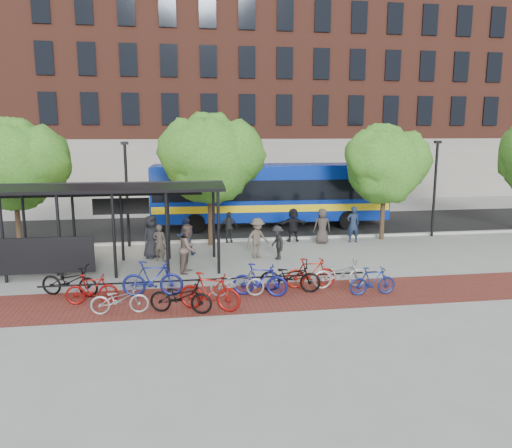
{
  "coord_description": "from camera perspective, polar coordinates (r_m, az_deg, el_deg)",
  "views": [
    {
      "loc": [
        -4.48,
        -21.11,
        5.6
      ],
      "look_at": [
        -1.19,
        0.13,
        1.6
      ],
      "focal_mm": 35.0,
      "sensor_mm": 36.0,
      "label": 1
    }
  ],
  "objects": [
    {
      "name": "pedestrian_3",
      "position": [
        22.17,
        0.16,
        -1.66
      ],
      "size": [
        1.36,
        1.16,
        1.83
      ],
      "primitive_type": "imported",
      "rotation": [
        0.0,
        0.0,
        0.49
      ],
      "color": "brown",
      "rests_on": "ground"
    },
    {
      "name": "pedestrian_5",
      "position": [
        25.71,
        4.26,
        -0.09
      ],
      "size": [
        1.63,
        0.58,
        1.74
      ],
      "primitive_type": "imported",
      "rotation": [
        0.0,
        0.0,
        3.1
      ],
      "color": "black",
      "rests_on": "ground"
    },
    {
      "name": "bus",
      "position": [
        29.47,
        1.56,
        3.76
      ],
      "size": [
        13.79,
        3.6,
        3.7
      ],
      "rotation": [
        0.0,
        0.0,
        -0.03
      ],
      "color": "#08269A",
      "rests_on": "ground"
    },
    {
      "name": "pedestrian_4",
      "position": [
        25.49,
        -3.15,
        -0.35
      ],
      "size": [
        0.96,
        0.49,
        1.58
      ],
      "primitive_type": "imported",
      "rotation": [
        0.0,
        0.0,
        6.4
      ],
      "color": "#282828",
      "rests_on": "ground"
    },
    {
      "name": "pedestrian_1",
      "position": [
        22.11,
        -10.96,
        -2.12
      ],
      "size": [
        0.7,
        0.56,
        1.66
      ],
      "primitive_type": "imported",
      "rotation": [
        0.0,
        0.0,
        2.84
      ],
      "color": "#403933",
      "rests_on": "ground"
    },
    {
      "name": "curb",
      "position": [
        26.1,
        1.29,
        -1.71
      ],
      "size": [
        160.0,
        0.25,
        0.12
      ],
      "primitive_type": "cube",
      "color": "#B7B7B2",
      "rests_on": "ground"
    },
    {
      "name": "bike_2",
      "position": [
        16.22,
        -15.32,
        -8.28
      ],
      "size": [
        1.79,
        0.63,
        0.94
      ],
      "primitive_type": "imported",
      "rotation": [
        0.0,
        0.0,
        1.57
      ],
      "color": "#98989B",
      "rests_on": "ground"
    },
    {
      "name": "pedestrian_0",
      "position": [
        22.76,
        -11.88,
        -1.43
      ],
      "size": [
        1.1,
        1.1,
        1.93
      ],
      "primitive_type": "imported",
      "rotation": [
        0.0,
        0.0,
        0.8
      ],
      "color": "black",
      "rests_on": "ground"
    },
    {
      "name": "brick_strip",
      "position": [
        17.24,
        -0.04,
        -8.4
      ],
      "size": [
        24.0,
        3.0,
        0.01
      ],
      "primitive_type": "cube",
      "color": "maroon",
      "rests_on": "ground"
    },
    {
      "name": "bike_1",
      "position": [
        17.33,
        -18.26,
        -7.09
      ],
      "size": [
        1.69,
        0.49,
        1.02
      ],
      "primitive_type": "imported",
      "rotation": [
        0.0,
        0.0,
        1.58
      ],
      "color": "maroon",
      "rests_on": "ground"
    },
    {
      "name": "bike_10",
      "position": [
        18.4,
        9.58,
        -5.6
      ],
      "size": [
        2.05,
        0.77,
        1.06
      ],
      "primitive_type": "imported",
      "rotation": [
        0.0,
        0.0,
        1.6
      ],
      "color": "#BCBDBF",
      "rests_on": "ground"
    },
    {
      "name": "bike_11",
      "position": [
        17.85,
        13.19,
        -6.36
      ],
      "size": [
        1.66,
        0.48,
        1.0
      ],
      "primitive_type": "imported",
      "rotation": [
        0.0,
        0.0,
        1.58
      ],
      "color": "navy",
      "rests_on": "ground"
    },
    {
      "name": "bike_9",
      "position": [
        18.23,
        6.27,
        -5.59
      ],
      "size": [
        1.87,
        0.58,
        1.11
      ],
      "primitive_type": "imported",
      "rotation": [
        0.0,
        0.0,
        1.54
      ],
      "color": "#9A180E",
      "rests_on": "ground"
    },
    {
      "name": "tree_b",
      "position": [
        24.54,
        -5.15,
        7.84
      ],
      "size": [
        5.15,
        4.2,
        6.47
      ],
      "color": "#382619",
      "rests_on": "ground"
    },
    {
      "name": "tree_c",
      "position": [
        26.69,
        14.65,
        6.88
      ],
      "size": [
        4.66,
        3.8,
        5.92
      ],
      "color": "#382619",
      "rests_on": "ground"
    },
    {
      "name": "pedestrian_8",
      "position": [
        20.15,
        -7.74,
        -2.78
      ],
      "size": [
        1.04,
        1.16,
        1.98
      ],
      "primitive_type": "imported",
      "rotation": [
        0.0,
        0.0,
        1.22
      ],
      "color": "brown",
      "rests_on": "ground"
    },
    {
      "name": "lamp_post_left",
      "position": [
        25.0,
        -14.55,
        3.65
      ],
      "size": [
        0.35,
        0.2,
        5.12
      ],
      "color": "black",
      "rests_on": "ground"
    },
    {
      "name": "bike_8",
      "position": [
        17.74,
        3.91,
        -5.97
      ],
      "size": [
        2.27,
        1.31,
        1.13
      ],
      "primitive_type": "imported",
      "rotation": [
        0.0,
        0.0,
        1.29
      ],
      "color": "black",
      "rests_on": "ground"
    },
    {
      "name": "asphalt_street",
      "position": [
        29.98,
        -0.04,
        -0.21
      ],
      "size": [
        160.0,
        8.0,
        0.01
      ],
      "primitive_type": "cube",
      "color": "black",
      "rests_on": "ground"
    },
    {
      "name": "bike_7",
      "position": [
        17.23,
        0.47,
        -6.41
      ],
      "size": [
        1.99,
        1.11,
        1.15
      ],
      "primitive_type": "imported",
      "rotation": [
        0.0,
        0.0,
        1.25
      ],
      "color": "navy",
      "rests_on": "ground"
    },
    {
      "name": "tree_a",
      "position": [
        25.6,
        -25.82,
        6.45
      ],
      "size": [
        4.9,
        4.0,
        6.18
      ],
      "color": "#382619",
      "rests_on": "ground"
    },
    {
      "name": "pedestrian_6",
      "position": [
        25.38,
        7.57,
        -0.23
      ],
      "size": [
        0.9,
        0.6,
        1.79
      ],
      "primitive_type": "imported",
      "rotation": [
        0.0,
        0.0,
        3.1
      ],
      "color": "#3C3430",
      "rests_on": "ground"
    },
    {
      "name": "bike_5",
      "position": [
        15.95,
        -5.33,
        -7.71
      ],
      "size": [
        2.11,
        1.35,
        1.23
      ],
      "primitive_type": "imported",
      "rotation": [
        0.0,
        0.0,
        1.16
      ],
      "color": "maroon",
      "rests_on": "ground"
    },
    {
      "name": "building_brick",
      "position": [
        49.48,
        8.57,
        15.53
      ],
      "size": [
        55.0,
        14.0,
        20.0
      ],
      "primitive_type": "cube",
      "color": "brown",
      "rests_on": "ground"
    },
    {
      "name": "bike_3",
      "position": [
        17.55,
        -11.73,
        -6.14
      ],
      "size": [
        2.13,
        0.78,
        1.25
      ],
      "primitive_type": "imported",
      "rotation": [
        0.0,
        0.0,
        1.48
      ],
      "color": "navy",
      "rests_on": "ground"
    },
    {
      "name": "bike_4",
      "position": [
        15.88,
        -8.58,
        -8.22
      ],
      "size": [
        2.11,
        1.25,
        1.05
      ],
      "primitive_type": "imported",
      "rotation": [
        0.0,
        0.0,
        1.28
      ],
      "color": "black",
      "rests_on": "ground"
    },
    {
      "name": "pedestrian_9",
      "position": [
        22.06,
        2.48,
        -2.14
      ],
      "size": [
        0.8,
        1.09,
        1.52
      ],
      "primitive_type": "imported",
      "rotation": [
        0.0,
        0.0,
        4.97
      ],
      "color": "black",
      "rests_on": "ground"
    },
    {
      "name": "lamp_post_right",
      "position": [
        28.29,
        19.77,
        4.13
      ],
      "size": [
        0.35,
        0.2,
        5.12
      ],
      "color": "black",
      "rests_on": "ground"
    },
    {
      "name": "ground",
      "position": [
        22.3,
        3.09,
        -4.02
      ],
      "size": [
        160.0,
        160.0,
        0.0
      ],
      "primitive_type": "plane",
      "color": "#9E9E99",
      "rests_on": "ground"
    },
    {
      "name": "building_tower",
      "position": [
        62.9,
        -20.33,
        18.51
      ],
      "size": [
        22.0,
        22.0,
        30.0
      ],
      "primitive_type": "cube",
      "color": "#7A664C",
      "rests_on": "ground"
    },
    {
      "name": "bus_shelter",
      "position": [
        21.12,
        -18.71,
        2.91
      ],
      "size": [
        10.6,
        3.07,
        3.6
      ],
      "color": "black",
      "rests_on": "ground"
    },
    {
      "name": "pedestrian_7",
      "position": [
        25.93,
        11.03,
        -0.03
      ],
      "size": [
        0.68,
        0.46,
        1.86
      ],
      "primitive_type": "imported",
      "rotation": [
        0.0,
        0.0,
        3.16
      ],
      "color": "#1B263F",
      "rests_on": "ground"
    },
    {
      "name": "pedestrian_2",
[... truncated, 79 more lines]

